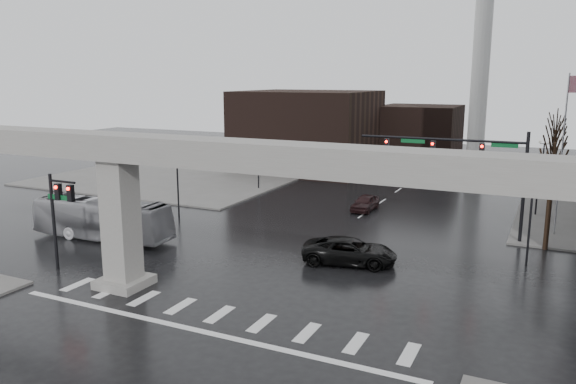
% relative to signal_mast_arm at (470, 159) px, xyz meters
% --- Properties ---
extents(ground, '(160.00, 160.00, 0.00)m').
position_rel_signal_mast_arm_xyz_m(ground, '(-8.99, -18.80, -5.83)').
color(ground, black).
rests_on(ground, ground).
extents(sidewalk_nw, '(28.00, 36.00, 0.15)m').
position_rel_signal_mast_arm_xyz_m(sidewalk_nw, '(-34.99, 17.20, -5.75)').
color(sidewalk_nw, slate).
rests_on(sidewalk_nw, ground).
extents(elevated_guideway, '(48.00, 2.60, 8.70)m').
position_rel_signal_mast_arm_xyz_m(elevated_guideway, '(-7.73, -18.80, 1.05)').
color(elevated_guideway, gray).
rests_on(elevated_guideway, ground).
extents(building_far_left, '(16.00, 14.00, 10.00)m').
position_rel_signal_mast_arm_xyz_m(building_far_left, '(-22.99, 23.20, -0.83)').
color(building_far_left, black).
rests_on(building_far_left, ground).
extents(building_far_mid, '(10.00, 10.00, 8.00)m').
position_rel_signal_mast_arm_xyz_m(building_far_mid, '(-10.99, 33.20, -1.83)').
color(building_far_mid, black).
rests_on(building_far_mid, ground).
extents(smokestack, '(3.60, 3.60, 30.00)m').
position_rel_signal_mast_arm_xyz_m(smokestack, '(-2.99, 27.20, 7.52)').
color(smokestack, white).
rests_on(smokestack, ground).
extents(signal_mast_arm, '(12.12, 0.43, 8.00)m').
position_rel_signal_mast_arm_xyz_m(signal_mast_arm, '(0.00, 0.00, 0.00)').
color(signal_mast_arm, black).
rests_on(signal_mast_arm, ground).
extents(signal_left_pole, '(2.30, 0.30, 6.00)m').
position_rel_signal_mast_arm_xyz_m(signal_left_pole, '(-21.24, -18.30, -1.76)').
color(signal_left_pole, black).
rests_on(signal_left_pole, ground).
extents(flagpole_assembly, '(2.06, 0.12, 12.00)m').
position_rel_signal_mast_arm_xyz_m(flagpole_assembly, '(6.30, 3.20, 1.70)').
color(flagpole_assembly, silver).
rests_on(flagpole_assembly, ground).
extents(lamp_right_0, '(1.22, 0.32, 5.11)m').
position_rel_signal_mast_arm_xyz_m(lamp_right_0, '(4.51, -4.80, -2.36)').
color(lamp_right_0, black).
rests_on(lamp_right_0, ground).
extents(lamp_right_1, '(1.22, 0.32, 5.11)m').
position_rel_signal_mast_arm_xyz_m(lamp_right_1, '(4.51, 9.20, -2.36)').
color(lamp_right_1, black).
rests_on(lamp_right_1, ground).
extents(lamp_right_2, '(1.22, 0.32, 5.11)m').
position_rel_signal_mast_arm_xyz_m(lamp_right_2, '(4.51, 23.20, -2.36)').
color(lamp_right_2, black).
rests_on(lamp_right_2, ground).
extents(lamp_left_0, '(1.22, 0.32, 5.11)m').
position_rel_signal_mast_arm_xyz_m(lamp_left_0, '(-22.49, -4.80, -2.36)').
color(lamp_left_0, black).
rests_on(lamp_left_0, ground).
extents(lamp_left_1, '(1.22, 0.32, 5.11)m').
position_rel_signal_mast_arm_xyz_m(lamp_left_1, '(-22.49, 9.20, -2.36)').
color(lamp_left_1, black).
rests_on(lamp_left_1, ground).
extents(lamp_left_2, '(1.22, 0.32, 5.11)m').
position_rel_signal_mast_arm_xyz_m(lamp_left_2, '(-22.49, 23.20, -2.36)').
color(lamp_left_2, black).
rests_on(lamp_left_2, ground).
extents(tree_right_0, '(1.09, 1.58, 7.50)m').
position_rel_signal_mast_arm_xyz_m(tree_right_0, '(5.54, -0.78, -3.04)').
color(tree_right_0, black).
rests_on(tree_right_0, ground).
extents(tree_right_1, '(1.09, 1.61, 7.67)m').
position_rel_signal_mast_arm_xyz_m(tree_right_1, '(5.54, 7.22, -2.98)').
color(tree_right_1, black).
rests_on(tree_right_1, ground).
extents(tree_right_2, '(1.10, 1.63, 7.85)m').
position_rel_signal_mast_arm_xyz_m(tree_right_2, '(5.54, 15.22, -2.91)').
color(tree_right_2, black).
rests_on(tree_right_2, ground).
extents(tree_right_3, '(1.11, 1.66, 8.02)m').
position_rel_signal_mast_arm_xyz_m(tree_right_3, '(5.54, 23.22, -2.85)').
color(tree_right_3, black).
rests_on(tree_right_3, ground).
extents(tree_right_4, '(1.12, 1.69, 8.19)m').
position_rel_signal_mast_arm_xyz_m(tree_right_4, '(5.54, 31.22, -2.79)').
color(tree_right_4, black).
rests_on(tree_right_4, ground).
extents(pickup_truck, '(6.39, 3.90, 1.66)m').
position_rel_signal_mast_arm_xyz_m(pickup_truck, '(-5.73, -9.55, -5.00)').
color(pickup_truck, black).
rests_on(pickup_truck, ground).
extents(city_bus, '(11.11, 3.24, 3.06)m').
position_rel_signal_mast_arm_xyz_m(city_bus, '(-24.00, -12.02, -4.30)').
color(city_bus, '#A9A9AD').
rests_on(city_bus, ground).
extents(far_car, '(1.78, 4.19, 1.41)m').
position_rel_signal_mast_arm_xyz_m(far_car, '(-9.32, 4.86, -5.12)').
color(far_car, black).
rests_on(far_car, ground).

